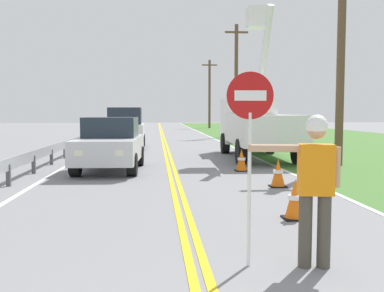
# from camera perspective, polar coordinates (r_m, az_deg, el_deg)

# --- Properties ---
(centerline_yellow_left) EXTENTS (0.11, 110.00, 0.01)m
(centerline_yellow_left) POSITION_cam_1_polar(r_m,az_deg,el_deg) (21.35, -3.58, -0.61)
(centerline_yellow_left) COLOR yellow
(centerline_yellow_left) RESTS_ON ground
(centerline_yellow_right) EXTENTS (0.11, 110.00, 0.01)m
(centerline_yellow_right) POSITION_cam_1_polar(r_m,az_deg,el_deg) (21.36, -3.10, -0.61)
(centerline_yellow_right) COLOR yellow
(centerline_yellow_right) RESTS_ON ground
(edge_line_right) EXTENTS (0.12, 110.00, 0.01)m
(edge_line_right) POSITION_cam_1_polar(r_m,az_deg,el_deg) (21.73, 6.19, -0.54)
(edge_line_right) COLOR silver
(edge_line_right) RESTS_ON ground
(edge_line_left) EXTENTS (0.12, 110.00, 0.01)m
(edge_line_left) POSITION_cam_1_polar(r_m,az_deg,el_deg) (21.57, -12.94, -0.66)
(edge_line_left) COLOR silver
(edge_line_left) RESTS_ON ground
(flagger_worker) EXTENTS (1.08, 0.31, 1.83)m
(flagger_worker) POSITION_cam_1_polar(r_m,az_deg,el_deg) (5.41, 15.62, -4.37)
(flagger_worker) COLOR #474238
(flagger_worker) RESTS_ON ground
(stop_sign_paddle) EXTENTS (0.56, 0.04, 2.33)m
(stop_sign_paddle) POSITION_cam_1_polar(r_m,az_deg,el_deg) (5.24, 7.51, 2.76)
(stop_sign_paddle) COLOR silver
(stop_sign_paddle) RESTS_ON ground
(utility_bucket_truck) EXTENTS (2.80, 6.86, 6.03)m
(utility_bucket_truck) POSITION_cam_1_polar(r_m,az_deg,el_deg) (18.37, 8.25, 3.01)
(utility_bucket_truck) COLOR white
(utility_bucket_truck) RESTS_ON ground
(oncoming_sedan_nearest) EXTENTS (2.06, 4.18, 1.70)m
(oncoming_sedan_nearest) POSITION_cam_1_polar(r_m,az_deg,el_deg) (14.28, -10.54, 0.20)
(oncoming_sedan_nearest) COLOR silver
(oncoming_sedan_nearest) RESTS_ON ground
(oncoming_suv_second) EXTENTS (1.96, 4.63, 2.10)m
(oncoming_suv_second) POSITION_cam_1_polar(r_m,az_deg,el_deg) (23.02, -8.57, 2.34)
(oncoming_suv_second) COLOR silver
(oncoming_suv_second) RESTS_ON ground
(utility_pole_near) EXTENTS (1.80, 0.28, 7.65)m
(utility_pole_near) POSITION_cam_1_polar(r_m,az_deg,el_deg) (16.28, 18.75, 11.73)
(utility_pole_near) COLOR brown
(utility_pole_near) RESTS_ON ground
(utility_pole_mid) EXTENTS (1.80, 0.28, 8.66)m
(utility_pole_mid) POSITION_cam_1_polar(r_m,az_deg,el_deg) (34.85, 5.74, 8.72)
(utility_pole_mid) COLOR brown
(utility_pole_mid) RESTS_ON ground
(utility_pole_far) EXTENTS (1.80, 0.28, 8.09)m
(utility_pole_far) POSITION_cam_1_polar(r_m,az_deg,el_deg) (52.95, 2.28, 6.93)
(utility_pole_far) COLOR brown
(utility_pole_far) RESTS_ON ground
(traffic_cone_lead) EXTENTS (0.40, 0.40, 0.70)m
(traffic_cone_lead) POSITION_cam_1_polar(r_m,az_deg,el_deg) (7.89, 13.20, -6.82)
(traffic_cone_lead) COLOR orange
(traffic_cone_lead) RESTS_ON ground
(traffic_cone_mid) EXTENTS (0.40, 0.40, 0.70)m
(traffic_cone_mid) POSITION_cam_1_polar(r_m,az_deg,el_deg) (11.17, 11.09, -3.52)
(traffic_cone_mid) COLOR orange
(traffic_cone_mid) RESTS_ON ground
(traffic_cone_tail) EXTENTS (0.40, 0.40, 0.70)m
(traffic_cone_tail) POSITION_cam_1_polar(r_m,az_deg,el_deg) (14.02, 6.43, -1.88)
(traffic_cone_tail) COLOR orange
(traffic_cone_tail) RESTS_ON ground
(guardrail_left_shoulder) EXTENTS (0.10, 32.00, 0.71)m
(guardrail_left_shoulder) POSITION_cam_1_polar(r_m,az_deg,el_deg) (17.46, -16.92, -0.20)
(guardrail_left_shoulder) COLOR #9EA0A3
(guardrail_left_shoulder) RESTS_ON ground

